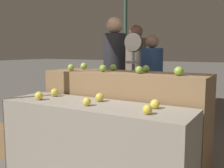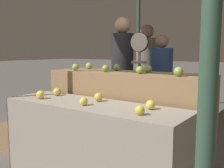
{
  "view_description": "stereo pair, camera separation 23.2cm",
  "coord_description": "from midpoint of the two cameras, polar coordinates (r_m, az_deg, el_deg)",
  "views": [
    {
      "loc": [
        1.33,
        -1.92,
        1.31
      ],
      "look_at": [
        0.02,
        0.3,
        0.99
      ],
      "focal_mm": 42.0,
      "sensor_mm": 36.0,
      "label": 1
    },
    {
      "loc": [
        1.52,
        -1.8,
        1.31
      ],
      "look_at": [
        0.02,
        0.3,
        0.99
      ],
      "focal_mm": 42.0,
      "sensor_mm": 36.0,
      "label": 2
    }
  ],
  "objects": [
    {
      "name": "apple_front_4",
      "position": [
        2.48,
        -5.38,
        -2.91
      ],
      "size": [
        0.08,
        0.08,
        0.08
      ],
      "primitive_type": "sphere",
      "color": "gold",
      "rests_on": "display_counter_front"
    },
    {
      "name": "apple_front_3",
      "position": [
        2.84,
        -14.69,
        -1.82
      ],
      "size": [
        0.08,
        0.08,
        0.08
      ],
      "primitive_type": "sphere",
      "color": "gold",
      "rests_on": "display_counter_front"
    },
    {
      "name": "apple_back_0",
      "position": [
        3.13,
        -11.03,
        3.59
      ],
      "size": [
        0.08,
        0.08,
        0.08
      ],
      "primitive_type": "sphere",
      "color": "#8EB247",
      "rests_on": "display_counter_back"
    },
    {
      "name": "apple_front_1",
      "position": [
        2.3,
        -8.32,
        -3.86
      ],
      "size": [
        0.07,
        0.07,
        0.07
      ],
      "primitive_type": "sphere",
      "color": "yellow",
      "rests_on": "display_counter_front"
    },
    {
      "name": "person_customer_right",
      "position": [
        4.67,
        3.79,
        3.61
      ],
      "size": [
        0.47,
        0.47,
        1.76
      ],
      "rotation": [
        0.0,
        0.0,
        2.83
      ],
      "color": "#2D2D38",
      "rests_on": "ground_plane"
    },
    {
      "name": "apple_back_6",
      "position": [
        2.84,
        5.1,
        3.34
      ],
      "size": [
        0.08,
        0.08,
        0.08
      ],
      "primitive_type": "sphere",
      "color": "#8EB247",
      "rests_on": "display_counter_back"
    },
    {
      "name": "display_counter_front",
      "position": [
        2.51,
        -6.72,
        -13.73
      ],
      "size": [
        1.81,
        0.55,
        0.84
      ],
      "primitive_type": "cube",
      "color": "gray",
      "rests_on": "ground_plane"
    },
    {
      "name": "person_vendor_at_scale",
      "position": [
        3.89,
        -1.18,
        3.47
      ],
      "size": [
        0.39,
        0.39,
        1.8
      ],
      "rotation": [
        0.0,
        0.0,
        2.91
      ],
      "color": "#2D2D38",
      "rests_on": "ground_plane"
    },
    {
      "name": "apple_back_5",
      "position": [
        3.04,
        -1.95,
        3.62
      ],
      "size": [
        0.08,
        0.08,
        0.08
      ],
      "primitive_type": "sphere",
      "color": "#84AD3D",
      "rests_on": "display_counter_back"
    },
    {
      "name": "apple_back_4",
      "position": [
        3.31,
        -8.18,
        3.89
      ],
      "size": [
        0.08,
        0.08,
        0.08
      ],
      "primitive_type": "sphere",
      "color": "#8EB247",
      "rests_on": "display_counter_back"
    },
    {
      "name": "apple_back_3",
      "position": [
        2.48,
        11.75,
        2.75
      ],
      "size": [
        0.09,
        0.09,
        0.09
      ],
      "primitive_type": "sphere",
      "color": "#84AD3D",
      "rests_on": "display_counter_back"
    },
    {
      "name": "produce_scale",
      "position": [
        3.46,
        2.68,
        4.01
      ],
      "size": [
        0.26,
        0.2,
        1.55
      ],
      "color": "#99999E",
      "rests_on": "ground_plane"
    },
    {
      "name": "apple_front_0",
      "position": [
        2.68,
        -18.02,
        -2.48
      ],
      "size": [
        0.08,
        0.08,
        0.08
      ],
      "primitive_type": "sphere",
      "color": "yellow",
      "rests_on": "display_counter_front"
    },
    {
      "name": "apple_front_2",
      "position": [
        1.99,
        4.42,
        -5.6
      ],
      "size": [
        0.07,
        0.07,
        0.07
      ],
      "primitive_type": "sphere",
      "color": "gold",
      "rests_on": "display_counter_front"
    },
    {
      "name": "person_customer_left",
      "position": [
        4.27,
        7.06,
        1.57
      ],
      "size": [
        0.48,
        0.48,
        1.56
      ],
      "rotation": [
        0.0,
        0.0,
        2.67
      ],
      "color": "#2D2D38",
      "rests_on": "ground_plane"
    },
    {
      "name": "wooden_crate_side",
      "position": [
        3.73,
        -23.28,
        -11.02
      ],
      "size": [
        0.37,
        0.37,
        0.37
      ],
      "primitive_type": "cube",
      "color": "olive",
      "rests_on": "ground_plane"
    },
    {
      "name": "display_counter_back",
      "position": [
        2.95,
        0.38,
        -7.95
      ],
      "size": [
        1.81,
        0.55,
        1.08
      ],
      "primitive_type": "cube",
      "color": "olive",
      "rests_on": "ground_plane"
    },
    {
      "name": "apple_back_1",
      "position": [
        2.88,
        -4.28,
        3.41
      ],
      "size": [
        0.08,
        0.08,
        0.08
      ],
      "primitive_type": "sphere",
      "color": "#7AA338",
      "rests_on": "display_counter_back"
    },
    {
      "name": "apple_front_5",
      "position": [
        2.19,
        6.35,
        -4.37
      ],
      "size": [
        0.08,
        0.08,
        0.08
      ],
      "primitive_type": "sphere",
      "color": "yellow",
      "rests_on": "display_counter_front"
    },
    {
      "name": "apple_back_2",
      "position": [
        2.66,
        3.43,
        3.08
      ],
      "size": [
        0.08,
        0.08,
        0.08
      ],
      "primitive_type": "sphere",
      "color": "#84AD3D",
      "rests_on": "display_counter_back"
    }
  ]
}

